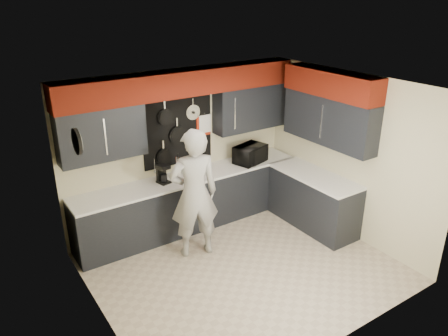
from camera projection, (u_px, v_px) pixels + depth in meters
ground at (242, 267)px, 6.28m from camera, size 4.00×4.00×0.00m
back_wall_assembly at (184, 108)px, 6.75m from camera, size 4.00×0.36×2.60m
right_wall_assembly at (332, 113)px, 6.69m from camera, size 0.36×3.50×2.60m
left_wall_assembly at (96, 225)px, 4.76m from camera, size 0.05×3.50×2.60m
base_cabinets at (227, 201)px, 7.23m from camera, size 3.95×2.20×0.92m
microwave at (250, 154)px, 7.51m from camera, size 0.64×0.52×0.31m
knife_block at (192, 168)px, 7.04m from camera, size 0.12×0.12×0.23m
utensil_crock at (178, 172)px, 6.97m from camera, size 0.12×0.12×0.15m
coffee_maker at (163, 173)px, 6.74m from camera, size 0.20×0.23×0.30m
person at (194, 194)px, 6.26m from camera, size 0.81×0.64×1.96m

